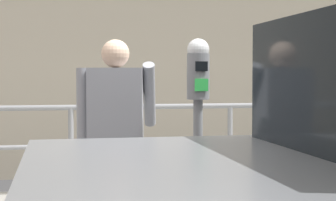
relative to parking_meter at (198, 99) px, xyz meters
The scene contains 4 objects.
parking_meter is the anchor object (origin of this frame).
pedestrian_at_meter 0.67m from the parking_meter, 160.54° to the left, with size 0.64×0.43×1.59m.
background_railing 2.34m from the parking_meter, 88.80° to the left, with size 24.06×0.06×0.99m.
backdrop_wall 4.40m from the parking_meter, 89.37° to the left, with size 32.00×0.50×3.68m, color #ADA38E.
Camera 1 is at (-1.06, -3.65, 1.48)m, focal length 59.95 mm.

